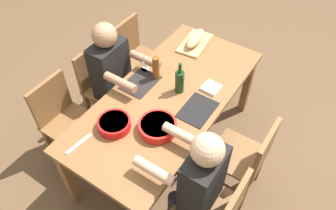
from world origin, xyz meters
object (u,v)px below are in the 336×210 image
Objects in this scene: chair_far_center at (248,157)px; chair_near_right at (63,117)px; diner_far_right at (197,180)px; chair_far_right at (217,209)px; wine_glass at (145,59)px; cutting_board at (195,43)px; chair_near_left at (135,55)px; dining_table at (168,103)px; napkin_stack at (211,88)px; bread_loaf at (195,38)px; serving_bowl_fruit at (114,124)px; wine_bottle at (180,81)px; diner_near_center at (114,73)px; chair_near_center at (102,83)px; beer_bottle at (156,68)px; serving_bowl_salad at (158,126)px.

chair_near_right is at bearing -71.22° from chair_far_center.
diner_far_right is at bearing -19.52° from chair_far_center.
chair_far_right is 5.12× the size of wine_glass.
diner_far_right is 3.00× the size of cutting_board.
chair_near_left is (-1.04, -1.52, 0.00)m from chair_far_right.
dining_table is 0.38m from napkin_stack.
dining_table is 13.45× the size of napkin_stack.
diner_far_right is at bearing -90.00° from chair_far_right.
wine_glass reaches higher than chair_near_right.
chair_near_right is 1.41m from bread_loaf.
serving_bowl_fruit is 0.85× the size of wine_bottle.
diner_near_center is at bearing 160.48° from chair_near_right.
diner_far_right is at bearing 52.29° from chair_near_left.
chair_near_left is 2.93× the size of wine_bottle.
chair_near_center reaches higher than cutting_board.
chair_far_right is at bearing 36.88° from bread_loaf.
wine_glass is (-0.68, 0.42, 0.37)m from chair_near_right.
chair_near_left reaches higher than napkin_stack.
dining_table is 8.56× the size of beer_bottle.
chair_near_right is 0.88m from wine_glass.
cutting_board is (-1.24, -0.75, 0.05)m from diner_far_right.
bread_loaf reaches higher than dining_table.
chair_far_right is 1.02m from wine_bottle.
serving_bowl_fruit is 1.49× the size of wine_glass.
diner_near_center reaches higher than beer_bottle.
cutting_board is at bearing -90.00° from bread_loaf.
chair_near_center reaches higher than dining_table.
beer_bottle is at bearing -129.47° from diner_far_right.
dining_table is 0.94m from chair_far_right.
cutting_board is 0.62m from napkin_stack.
beer_bottle is (-0.46, -0.34, 0.07)m from serving_bowl_salad.
wine_glass is at bearing -136.06° from serving_bowl_salad.
chair_near_right is at bearing -52.27° from wine_bottle.
diner_near_center is at bearing -90.00° from chair_far_center.
wine_bottle is (-0.62, -0.72, 0.37)m from chair_far_right.
chair_far_right reaches higher than cutting_board.
wine_glass is (-0.16, 0.42, 0.37)m from chair_near_center.
serving_bowl_salad is (-0.16, 0.28, -0.00)m from serving_bowl_fruit.
dining_table is 0.38m from serving_bowl_salad.
chair_near_right and chair_far_center have the same top height.
chair_far_center is 2.12× the size of cutting_board.
diner_far_right reaches higher than bread_loaf.
chair_near_left is 1.61m from chair_far_center.
dining_table is 5.88× the size of bread_loaf.
chair_near_center is 0.84m from serving_bowl_fruit.
bread_loaf is (-0.20, 0.59, 0.32)m from chair_near_left.
serving_bowl_salad is 2.04× the size of napkin_stack.
chair_near_left is at bearing -117.17° from wine_bottle.
cutting_board is at bearing -148.95° from diner_far_right.
chair_near_center is 1.08m from napkin_stack.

